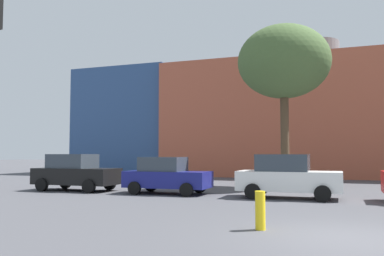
# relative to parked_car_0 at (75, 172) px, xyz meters

# --- Properties ---
(ground_plane) EXTENTS (200.00, 200.00, 0.00)m
(ground_plane) POSITION_rel_parked_car_0_xyz_m (12.51, -7.61, -0.89)
(ground_plane) COLOR #47474C
(building_backdrop) EXTENTS (42.76, 11.41, 11.37)m
(building_backdrop) POSITION_rel_parked_car_0_xyz_m (10.53, 19.19, 3.88)
(building_backdrop) COLOR #B2563D
(building_backdrop) RESTS_ON ground_plane
(parked_car_0) EXTENTS (4.15, 2.04, 1.80)m
(parked_car_0) POSITION_rel_parked_car_0_xyz_m (0.00, 0.00, 0.00)
(parked_car_0) COLOR black
(parked_car_0) RESTS_ON ground_plane
(parked_car_1) EXTENTS (3.84, 1.89, 1.67)m
(parked_car_1) POSITION_rel_parked_car_0_xyz_m (4.90, 0.00, -0.07)
(parked_car_1) COLOR navy
(parked_car_1) RESTS_ON ground_plane
(parked_car_2) EXTENTS (4.13, 2.03, 1.79)m
(parked_car_2) POSITION_rel_parked_car_0_xyz_m (10.30, 0.00, -0.00)
(parked_car_2) COLOR white
(parked_car_2) RESTS_ON ground_plane
(bare_tree_1) EXTENTS (5.01, 5.01, 8.84)m
(bare_tree_1) POSITION_rel_parked_car_0_xyz_m (9.57, 5.28, 5.90)
(bare_tree_1) COLOR brown
(bare_tree_1) RESTS_ON ground_plane
(bollard_yellow_0) EXTENTS (0.24, 0.24, 0.92)m
(bollard_yellow_0) POSITION_rel_parked_car_0_xyz_m (10.51, -7.31, -0.43)
(bollard_yellow_0) COLOR yellow
(bollard_yellow_0) RESTS_ON ground_plane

